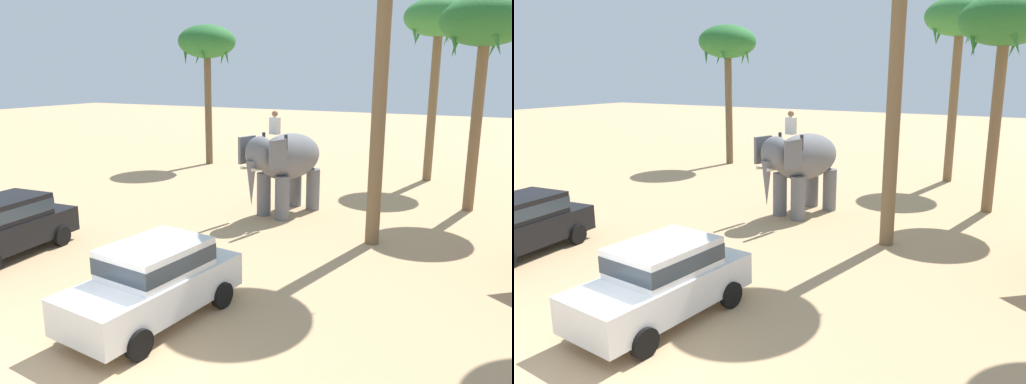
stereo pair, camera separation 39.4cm
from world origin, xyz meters
TOP-DOWN VIEW (x-y plane):
  - ground_plane at (0.00, 0.00)m, footprint 120.00×120.00m
  - car_sedan_foreground at (-0.11, 1.77)m, footprint 2.19×4.25m
  - car_parked_far_side at (-6.46, 2.92)m, footprint 2.12×4.22m
  - elephant_with_mahout at (-1.16, 10.70)m, footprint 2.42×4.02m
  - palm_tree_behind_elephant at (4.92, 14.42)m, footprint 3.20×3.20m
  - palm_tree_left_of_road at (-9.49, 18.41)m, footprint 3.20×3.20m
  - palm_tree_far_back at (2.55, 19.47)m, footprint 3.20×3.20m

SIDE VIEW (x-z plane):
  - ground_plane at x=0.00m, z-range 0.00..0.00m
  - car_sedan_foreground at x=-0.11m, z-range 0.08..1.78m
  - car_parked_far_side at x=-6.46m, z-range 0.08..1.78m
  - elephant_with_mahout at x=-1.16m, z-range 0.05..3.93m
  - palm_tree_left_of_road at x=-9.49m, z-range 2.77..10.52m
  - palm_tree_behind_elephant at x=4.92m, z-range 2.83..10.72m
  - palm_tree_far_back at x=2.55m, z-range 3.13..11.72m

